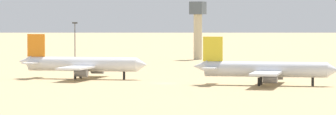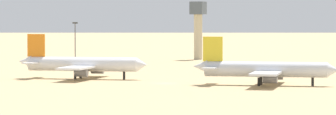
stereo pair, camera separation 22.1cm
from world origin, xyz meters
name	(u,v)px [view 1 (the left image)]	position (x,y,z in m)	size (l,w,h in m)	color
ground	(165,83)	(0.00, 0.00, 0.00)	(4000.00, 4000.00, 0.00)	tan
parked_jet_orange_2	(81,64)	(-26.97, 7.76, 3.87)	(35.71, 30.37, 11.81)	white
parked_jet_yellow_3	(264,69)	(24.81, 2.12, 3.81)	(35.12, 29.94, 11.63)	silver
control_tower	(198,25)	(-39.38, 129.46, 13.36)	(5.20, 5.20, 22.15)	#C6B793
light_pole_mid	(75,40)	(-65.20, 77.67, 8.45)	(1.80, 0.50, 14.52)	#59595E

